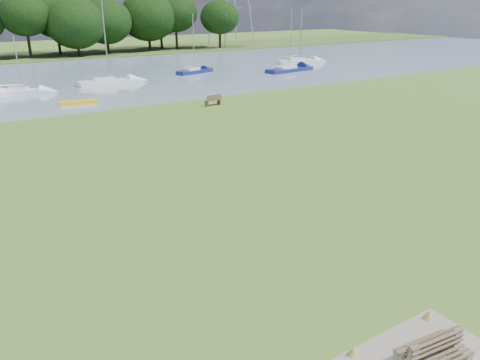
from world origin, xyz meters
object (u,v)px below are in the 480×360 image
bench_pair (433,353)px  kayak (79,103)px  sailboat_7 (299,60)px  sailboat_4 (21,90)px  sailboat_0 (109,80)px  riverbank_bench (213,100)px  sailboat_5 (289,68)px  sailboat_6 (194,70)px

bench_pair → kayak: (1.15, 39.79, -0.28)m
bench_pair → sailboat_7: sailboat_7 is taller
kayak → sailboat_4: 9.42m
kayak → sailboat_0: 11.19m
bench_pair → riverbank_bench: bearing=76.6°
sailboat_5 → sailboat_7: bearing=35.3°
sailboat_0 → bench_pair: bearing=-95.1°
bench_pair → sailboat_5: size_ratio=0.22×
sailboat_4 → kayak: bearing=-46.0°
sailboat_7 → sailboat_0: bearing=-159.8°
bench_pair → sailboat_5: sailboat_5 is taller
kayak → sailboat_5: bearing=24.5°
sailboat_0 → sailboat_7: bearing=9.8°
sailboat_6 → sailboat_7: size_ratio=0.93×
kayak → sailboat_4: bearing=124.8°
bench_pair → sailboat_5: (31.75, 46.52, -0.02)m
riverbank_bench → sailboat_0: (-4.62, 16.68, 0.04)m
bench_pair → sailboat_7: bearing=60.2°
riverbank_bench → sailboat_5: bearing=27.5°
bench_pair → sailboat_7: 65.68m
sailboat_5 → kayak: bearing=-174.5°
sailboat_0 → sailboat_7: 31.94m
bench_pair → sailboat_6: size_ratio=0.25×
kayak → sailboat_6: bearing=45.3°
riverbank_bench → sailboat_7: size_ratio=0.21×
sailboat_4 → sailboat_7: (41.35, 4.48, 0.10)m
sailboat_7 → riverbank_bench: bearing=-129.6°
kayak → sailboat_7: sailboat_7 is taller
bench_pair → sailboat_0: (7.13, 49.25, 0.06)m
sailboat_5 → sailboat_7: sailboat_5 is taller
sailboat_4 → bench_pair: bearing=-65.8°
sailboat_0 → sailboat_7: sailboat_0 is taller
sailboat_5 → sailboat_6: (-11.94, 5.51, 0.02)m
riverbank_bench → sailboat_0: bearing=98.1°
riverbank_bench → sailboat_7: sailboat_7 is taller
bench_pair → sailboat_5: bearing=62.1°
kayak → sailboat_7: 39.93m
sailboat_7 → sailboat_4: bearing=-160.3°
sailboat_6 → sailboat_7: (19.05, 0.92, 0.03)m
riverbank_bench → kayak: 12.83m
sailboat_4 → sailboat_7: sailboat_7 is taller
riverbank_bench → sailboat_6: size_ratio=0.23×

